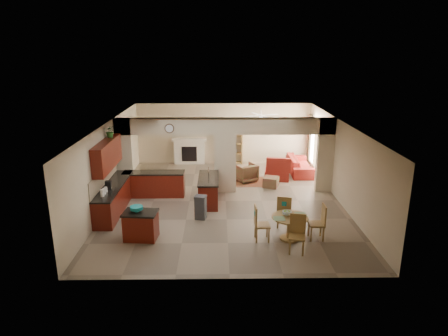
{
  "coord_description": "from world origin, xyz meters",
  "views": [
    {
      "loc": [
        -0.26,
        -13.22,
        5.17
      ],
      "look_at": [
        -0.05,
        0.3,
        1.13
      ],
      "focal_mm": 32.0,
      "sensor_mm": 36.0,
      "label": 1
    }
  ],
  "objects_px": {
    "armchair": "(246,173)",
    "sofa": "(300,165)",
    "kitchen_island": "(141,225)",
    "dining_table": "(290,224)"
  },
  "relations": [
    {
      "from": "dining_table",
      "to": "armchair",
      "type": "height_order",
      "value": "armchair"
    },
    {
      "from": "sofa",
      "to": "armchair",
      "type": "bearing_deg",
      "value": 117.18
    },
    {
      "from": "sofa",
      "to": "dining_table",
      "type": "bearing_deg",
      "value": 167.56
    },
    {
      "from": "kitchen_island",
      "to": "armchair",
      "type": "relative_size",
      "value": 1.25
    },
    {
      "from": "kitchen_island",
      "to": "sofa",
      "type": "height_order",
      "value": "kitchen_island"
    },
    {
      "from": "kitchen_island",
      "to": "dining_table",
      "type": "height_order",
      "value": "kitchen_island"
    },
    {
      "from": "armchair",
      "to": "sofa",
      "type": "bearing_deg",
      "value": 179.5
    },
    {
      "from": "dining_table",
      "to": "sofa",
      "type": "relative_size",
      "value": 0.44
    },
    {
      "from": "armchair",
      "to": "kitchen_island",
      "type": "bearing_deg",
      "value": 30.61
    },
    {
      "from": "sofa",
      "to": "armchair",
      "type": "relative_size",
      "value": 2.95
    }
  ]
}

